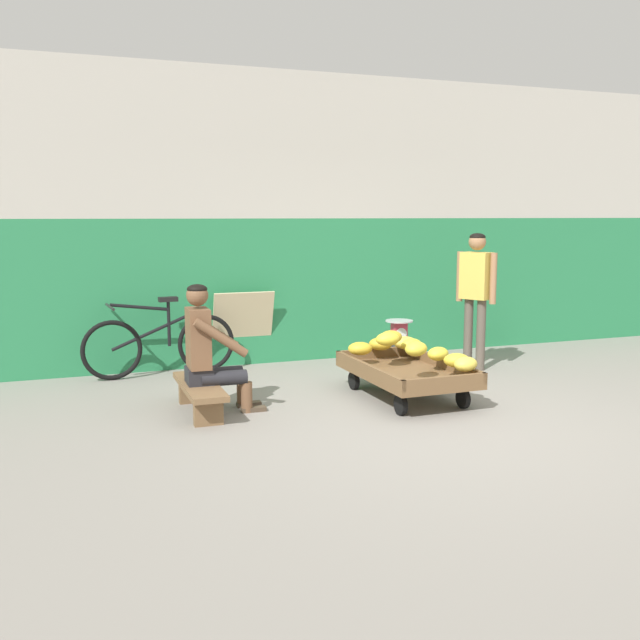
% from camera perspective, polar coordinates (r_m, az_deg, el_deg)
% --- Properties ---
extents(ground_plane, '(80.00, 80.00, 0.00)m').
position_cam_1_polar(ground_plane, '(6.05, 10.21, -8.44)').
color(ground_plane, gray).
extents(back_wall, '(16.00, 0.30, 3.35)m').
position_cam_1_polar(back_wall, '(8.71, -0.34, 7.96)').
color(back_wall, '#287F4C').
rests_on(back_wall, ground).
extents(banana_cart, '(0.86, 1.45, 0.36)m').
position_cam_1_polar(banana_cart, '(6.90, 6.80, -4.22)').
color(banana_cart, brown).
rests_on(banana_cart, ground).
extents(banana_pile, '(0.87, 1.43, 0.25)m').
position_cam_1_polar(banana_pile, '(6.99, 7.12, -2.21)').
color(banana_pile, yellow).
rests_on(banana_pile, banana_cart).
extents(low_bench, '(0.31, 1.10, 0.27)m').
position_cam_1_polar(low_bench, '(6.44, -9.48, -5.56)').
color(low_bench, brown).
rests_on(low_bench, ground).
extents(vendor_seated, '(0.69, 0.49, 1.14)m').
position_cam_1_polar(vendor_seated, '(6.37, -8.78, -2.29)').
color(vendor_seated, brown).
rests_on(vendor_seated, ground).
extents(plastic_crate, '(0.36, 0.28, 0.30)m').
position_cam_1_polar(plastic_crate, '(7.98, 6.22, -3.16)').
color(plastic_crate, '#19847F').
rests_on(plastic_crate, ground).
extents(weighing_scale, '(0.30, 0.30, 0.29)m').
position_cam_1_polar(weighing_scale, '(7.92, 6.26, -1.02)').
color(weighing_scale, '#28282D').
rests_on(weighing_scale, plastic_crate).
extents(bicycle_near_left, '(1.66, 0.48, 0.86)m').
position_cam_1_polar(bicycle_near_left, '(7.98, -12.53, -1.84)').
color(bicycle_near_left, black).
rests_on(bicycle_near_left, ground).
extents(sign_board, '(0.70, 0.29, 0.87)m').
position_cam_1_polar(sign_board, '(8.37, -6.14, -0.67)').
color(sign_board, '#C6B289').
rests_on(sign_board, ground).
extents(customer_adult, '(0.33, 0.44, 1.53)m').
position_cam_1_polar(customer_adult, '(8.23, 12.21, 2.69)').
color(customer_adult, brown).
rests_on(customer_adult, ground).
extents(shopping_bag, '(0.18, 0.12, 0.24)m').
position_cam_1_polar(shopping_bag, '(7.56, 8.22, -4.07)').
color(shopping_bag, green).
rests_on(shopping_bag, ground).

